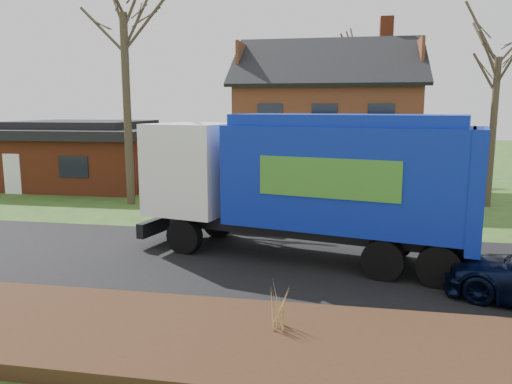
# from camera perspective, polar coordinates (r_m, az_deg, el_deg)

# --- Properties ---
(ground) EXTENTS (120.00, 120.00, 0.00)m
(ground) POSITION_cam_1_polar(r_m,az_deg,el_deg) (14.80, -2.27, -7.91)
(ground) COLOR #304C19
(ground) RESTS_ON ground
(road) EXTENTS (80.00, 7.00, 0.02)m
(road) POSITION_cam_1_polar(r_m,az_deg,el_deg) (14.80, -2.27, -7.88)
(road) COLOR black
(road) RESTS_ON ground
(mulch_verge) EXTENTS (80.00, 3.50, 0.30)m
(mulch_verge) POSITION_cam_1_polar(r_m,az_deg,el_deg) (10.00, -9.19, -16.05)
(mulch_verge) COLOR black
(mulch_verge) RESTS_ON ground
(main_house) EXTENTS (12.95, 8.95, 9.26)m
(main_house) POSITION_cam_1_polar(r_m,az_deg,el_deg) (27.73, 7.11, 8.67)
(main_house) COLOR beige
(main_house) RESTS_ON ground
(ranch_house) EXTENTS (9.80, 8.20, 3.70)m
(ranch_house) POSITION_cam_1_polar(r_m,az_deg,el_deg) (30.85, -19.05, 4.19)
(ranch_house) COLOR brown
(ranch_house) RESTS_ON ground
(garbage_truck) EXTENTS (10.32, 4.90, 4.28)m
(garbage_truck) POSITION_cam_1_polar(r_m,az_deg,el_deg) (14.68, 6.18, 1.76)
(garbage_truck) COLOR black
(garbage_truck) RESTS_ON ground
(silver_sedan) EXTENTS (4.85, 3.04, 1.51)m
(silver_sedan) POSITION_cam_1_polar(r_m,az_deg,el_deg) (19.31, -3.25, -1.45)
(silver_sedan) COLOR #9A9DA2
(silver_sedan) RESTS_ON ground
(tree_front_east) EXTENTS (3.42, 3.42, 9.50)m
(tree_front_east) POSITION_cam_1_polar(r_m,az_deg,el_deg) (25.04, 26.18, 16.16)
(tree_front_east) COLOR #46392A
(tree_front_east) RESTS_ON ground
(tree_back) EXTENTS (3.47, 3.47, 11.00)m
(tree_back) POSITION_cam_1_polar(r_m,az_deg,el_deg) (34.91, 11.52, 17.20)
(tree_back) COLOR #453629
(tree_back) RESTS_ON ground
(grass_clump_mid) EXTENTS (0.32, 0.26, 0.89)m
(grass_clump_mid) POSITION_cam_1_polar(r_m,az_deg,el_deg) (9.76, 2.91, -12.76)
(grass_clump_mid) COLOR tan
(grass_clump_mid) RESTS_ON mulch_verge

